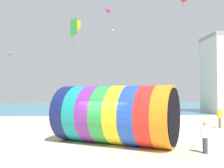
{
  "coord_description": "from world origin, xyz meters",
  "views": [
    {
      "loc": [
        -0.5,
        -13.93,
        2.99
      ],
      "look_at": [
        0.78,
        2.84,
        3.58
      ],
      "focal_mm": 40.0,
      "sensor_mm": 36.0,
      "label": 1
    }
  ],
  "objects_px": {
    "kite_yellow_parafoil": "(113,30)",
    "kite_green_parafoil": "(10,54)",
    "kite_handler": "(205,137)",
    "bystander_mid_beach": "(220,118)",
    "kite_magenta_parafoil": "(108,10)",
    "bystander_near_water": "(79,113)",
    "kite_yellow_diamond": "(77,25)",
    "kite_green_diamond": "(74,28)",
    "giant_inflatable_tube": "(115,114)"
  },
  "relations": [
    {
      "from": "giant_inflatable_tube",
      "to": "kite_yellow_diamond",
      "type": "distance_m",
      "value": 18.12
    },
    {
      "from": "kite_yellow_parafoil",
      "to": "kite_green_parafoil",
      "type": "bearing_deg",
      "value": -162.76
    },
    {
      "from": "kite_yellow_parafoil",
      "to": "kite_handler",
      "type": "bearing_deg",
      "value": -78.28
    },
    {
      "from": "kite_green_diamond",
      "to": "bystander_mid_beach",
      "type": "height_order",
      "value": "kite_green_diamond"
    },
    {
      "from": "kite_yellow_diamond",
      "to": "kite_green_parafoil",
      "type": "distance_m",
      "value": 9.18
    },
    {
      "from": "giant_inflatable_tube",
      "to": "kite_handler",
      "type": "bearing_deg",
      "value": -33.16
    },
    {
      "from": "kite_magenta_parafoil",
      "to": "kite_yellow_parafoil",
      "type": "height_order",
      "value": "kite_magenta_parafoil"
    },
    {
      "from": "kite_yellow_parafoil",
      "to": "kite_green_parafoil",
      "type": "relative_size",
      "value": 0.66
    },
    {
      "from": "giant_inflatable_tube",
      "to": "kite_green_diamond",
      "type": "bearing_deg",
      "value": 108.59
    },
    {
      "from": "kite_green_parafoil",
      "to": "kite_green_diamond",
      "type": "xyz_separation_m",
      "value": [
        6.19,
        -0.47,
        2.57
      ]
    },
    {
      "from": "giant_inflatable_tube",
      "to": "kite_magenta_parafoil",
      "type": "bearing_deg",
      "value": 88.16
    },
    {
      "from": "kite_handler",
      "to": "bystander_mid_beach",
      "type": "relative_size",
      "value": 0.92
    },
    {
      "from": "kite_yellow_diamond",
      "to": "bystander_mid_beach",
      "type": "distance_m",
      "value": 18.82
    },
    {
      "from": "giant_inflatable_tube",
      "to": "kite_green_diamond",
      "type": "xyz_separation_m",
      "value": [
        -3.2,
        9.5,
        7.63
      ]
    },
    {
      "from": "kite_handler",
      "to": "bystander_mid_beach",
      "type": "bearing_deg",
      "value": 58.28
    },
    {
      "from": "kite_magenta_parafoil",
      "to": "kite_green_diamond",
      "type": "height_order",
      "value": "kite_magenta_parafoil"
    },
    {
      "from": "kite_handler",
      "to": "kite_yellow_diamond",
      "type": "relative_size",
      "value": 0.9
    },
    {
      "from": "kite_magenta_parafoil",
      "to": "kite_green_parafoil",
      "type": "distance_m",
      "value": 13.11
    },
    {
      "from": "kite_yellow_diamond",
      "to": "kite_green_parafoil",
      "type": "xyz_separation_m",
      "value": [
        -6.2,
        -5.18,
        -4.37
      ]
    },
    {
      "from": "giant_inflatable_tube",
      "to": "bystander_near_water",
      "type": "distance_m",
      "value": 13.08
    },
    {
      "from": "bystander_near_water",
      "to": "kite_magenta_parafoil",
      "type": "bearing_deg",
      "value": 41.38
    },
    {
      "from": "giant_inflatable_tube",
      "to": "bystander_mid_beach",
      "type": "distance_m",
      "value": 10.97
    },
    {
      "from": "kite_magenta_parafoil",
      "to": "bystander_mid_beach",
      "type": "relative_size",
      "value": 0.78
    },
    {
      "from": "kite_magenta_parafoil",
      "to": "kite_green_parafoil",
      "type": "xyz_separation_m",
      "value": [
        -9.89,
        -5.7,
        -6.45
      ]
    },
    {
      "from": "kite_yellow_parafoil",
      "to": "bystander_near_water",
      "type": "bearing_deg",
      "value": -173.64
    },
    {
      "from": "kite_green_diamond",
      "to": "kite_yellow_diamond",
      "type": "bearing_deg",
      "value": 89.91
    },
    {
      "from": "kite_magenta_parafoil",
      "to": "bystander_mid_beach",
      "type": "bearing_deg",
      "value": -48.56
    },
    {
      "from": "kite_magenta_parafoil",
      "to": "bystander_near_water",
      "type": "height_order",
      "value": "kite_magenta_parafoil"
    },
    {
      "from": "kite_green_diamond",
      "to": "giant_inflatable_tube",
      "type": "bearing_deg",
      "value": -71.41
    },
    {
      "from": "kite_yellow_diamond",
      "to": "kite_green_parafoil",
      "type": "height_order",
      "value": "kite_yellow_diamond"
    },
    {
      "from": "kite_handler",
      "to": "kite_green_diamond",
      "type": "bearing_deg",
      "value": 121.18
    },
    {
      "from": "kite_yellow_diamond",
      "to": "bystander_near_water",
      "type": "bearing_deg",
      "value": -81.18
    },
    {
      "from": "giant_inflatable_tube",
      "to": "kite_magenta_parafoil",
      "type": "xyz_separation_m",
      "value": [
        0.5,
        15.67,
        11.51
      ]
    },
    {
      "from": "bystander_mid_beach",
      "to": "kite_magenta_parafoil",
      "type": "bearing_deg",
      "value": 131.44
    },
    {
      "from": "giant_inflatable_tube",
      "to": "kite_yellow_diamond",
      "type": "relative_size",
      "value": 4.36
    },
    {
      "from": "kite_magenta_parafoil",
      "to": "giant_inflatable_tube",
      "type": "bearing_deg",
      "value": -91.84
    },
    {
      "from": "bystander_mid_beach",
      "to": "kite_yellow_parafoil",
      "type": "bearing_deg",
      "value": 138.26
    },
    {
      "from": "giant_inflatable_tube",
      "to": "kite_green_parafoil",
      "type": "distance_m",
      "value": 14.59
    },
    {
      "from": "kite_green_diamond",
      "to": "bystander_mid_beach",
      "type": "xyz_separation_m",
      "value": [
        12.59,
        -3.89,
        -8.44
      ]
    },
    {
      "from": "kite_yellow_diamond",
      "to": "bystander_mid_beach",
      "type": "xyz_separation_m",
      "value": [
        12.58,
        -9.54,
        -10.24
      ]
    },
    {
      "from": "kite_magenta_parafoil",
      "to": "kite_green_diamond",
      "type": "bearing_deg",
      "value": -120.94
    },
    {
      "from": "giant_inflatable_tube",
      "to": "kite_magenta_parafoil",
      "type": "height_order",
      "value": "kite_magenta_parafoil"
    },
    {
      "from": "kite_green_parafoil",
      "to": "bystander_near_water",
      "type": "bearing_deg",
      "value": 22.95
    },
    {
      "from": "kite_yellow_diamond",
      "to": "giant_inflatable_tube",
      "type": "bearing_deg",
      "value": -78.12
    },
    {
      "from": "kite_green_parafoil",
      "to": "kite_yellow_parafoil",
      "type": "bearing_deg",
      "value": 17.24
    },
    {
      "from": "kite_handler",
      "to": "bystander_near_water",
      "type": "height_order",
      "value": "bystander_near_water"
    },
    {
      "from": "kite_handler",
      "to": "bystander_near_water",
      "type": "bearing_deg",
      "value": 114.41
    },
    {
      "from": "kite_yellow_diamond",
      "to": "bystander_mid_beach",
      "type": "relative_size",
      "value": 1.02
    },
    {
      "from": "kite_yellow_parafoil",
      "to": "kite_green_parafoil",
      "type": "xyz_separation_m",
      "value": [
        -10.3,
        -3.2,
        -3.33
      ]
    },
    {
      "from": "kite_handler",
      "to": "bystander_near_water",
      "type": "xyz_separation_m",
      "value": [
        -7.04,
        15.51,
        0.02
      ]
    }
  ]
}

